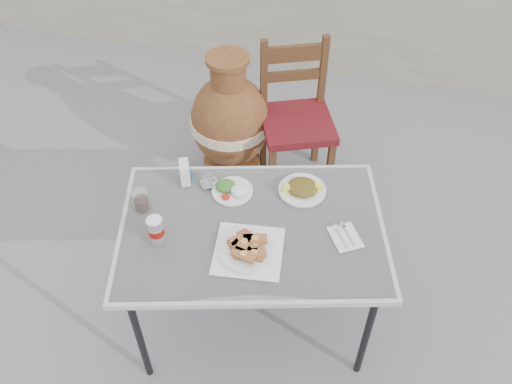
% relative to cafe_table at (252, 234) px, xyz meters
% --- Properties ---
extents(ground, '(80.00, 80.00, 0.00)m').
position_rel_cafe_table_xyz_m(ground, '(0.05, -0.07, -0.64)').
color(ground, slate).
rests_on(ground, ground).
extents(cafe_table, '(1.30, 1.04, 0.69)m').
position_rel_cafe_table_xyz_m(cafe_table, '(0.00, 0.00, 0.00)').
color(cafe_table, black).
rests_on(cafe_table, ground).
extents(pide_plate, '(0.31, 0.31, 0.06)m').
position_rel_cafe_table_xyz_m(pide_plate, '(0.02, -0.13, 0.07)').
color(pide_plate, white).
rests_on(pide_plate, cafe_table).
extents(salad_rice_plate, '(0.19, 0.19, 0.05)m').
position_rel_cafe_table_xyz_m(salad_rice_plate, '(-0.14, 0.18, 0.07)').
color(salad_rice_plate, silver).
rests_on(salad_rice_plate, cafe_table).
extents(salad_chopped_plate, '(0.22, 0.22, 0.05)m').
position_rel_cafe_table_xyz_m(salad_chopped_plate, '(0.16, 0.26, 0.07)').
color(salad_chopped_plate, silver).
rests_on(salad_chopped_plate, cafe_table).
extents(soda_can, '(0.07, 0.07, 0.12)m').
position_rel_cafe_table_xyz_m(soda_can, '(-0.36, -0.17, 0.11)').
color(soda_can, white).
rests_on(soda_can, cafe_table).
extents(cola_glass, '(0.07, 0.07, 0.10)m').
position_rel_cafe_table_xyz_m(cola_glass, '(-0.49, -0.02, 0.09)').
color(cola_glass, white).
rests_on(cola_glass, cafe_table).
extents(napkin_holder, '(0.08, 0.10, 0.10)m').
position_rel_cafe_table_xyz_m(napkin_holder, '(-0.37, 0.19, 0.10)').
color(napkin_holder, white).
rests_on(napkin_holder, cafe_table).
extents(condiment_caddy, '(0.10, 0.10, 0.06)m').
position_rel_cafe_table_xyz_m(condiment_caddy, '(-0.25, 0.20, 0.07)').
color(condiment_caddy, '#BBBAC1').
rests_on(condiment_caddy, cafe_table).
extents(cutlery_napkin, '(0.17, 0.18, 0.01)m').
position_rel_cafe_table_xyz_m(cutlery_napkin, '(0.38, 0.05, 0.05)').
color(cutlery_napkin, white).
rests_on(cutlery_napkin, cafe_table).
extents(chair, '(0.53, 0.53, 0.92)m').
position_rel_cafe_table_xyz_m(chair, '(-0.01, 1.06, -0.17)').
color(chair, '#39220F').
rests_on(chair, ground).
extents(terracotta_urn, '(0.48, 0.48, 0.84)m').
position_rel_cafe_table_xyz_m(terracotta_urn, '(-0.41, 1.02, -0.25)').
color(terracotta_urn, brown).
rests_on(terracotta_urn, ground).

